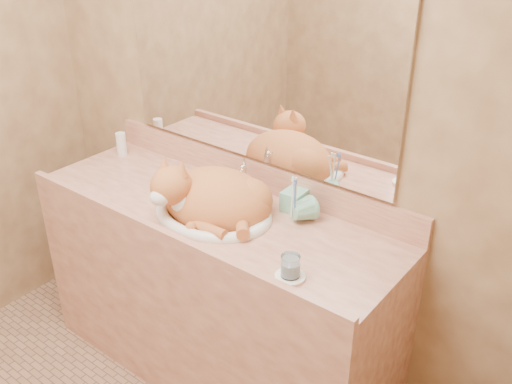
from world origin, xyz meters
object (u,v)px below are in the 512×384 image
Objects in this scene: toothbrush_cup at (293,214)px; water_glass at (290,266)px; vanity_counter at (215,294)px; cat at (211,195)px; sink_basin at (213,197)px; soap_dispenser at (288,193)px.

water_glass is (0.19, -0.29, 0.00)m from toothbrush_cup.
cat is (0.02, -0.02, 0.50)m from vanity_counter.
soap_dispenser is at bearing 49.59° from sink_basin.
cat is at bearing -146.08° from soap_dispenser.
soap_dispenser is at bearing 140.14° from toothbrush_cup.
water_glass is at bearing -55.67° from soap_dispenser.
toothbrush_cup reaches higher than vanity_counter.
toothbrush_cup is at bearing 18.47° from vanity_counter.
soap_dispenser is at bearing 24.24° from cat.
toothbrush_cup is at bearing 35.71° from sink_basin.
cat is at bearing -157.47° from toothbrush_cup.
cat is at bearing -50.01° from vanity_counter.
sink_basin reaches higher than vanity_counter.
vanity_counter is 21.01× the size of water_glass.
sink_basin reaches higher than toothbrush_cup.
toothbrush_cup is 0.34m from water_glass.
water_glass is (0.49, -0.16, -0.03)m from cat.
cat is 0.33m from toothbrush_cup.
toothbrush_cup reaches higher than water_glass.
cat reaches higher than toothbrush_cup.
water_glass is (0.51, -0.18, 0.47)m from vanity_counter.
vanity_counter is at bearing -161.53° from toothbrush_cup.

